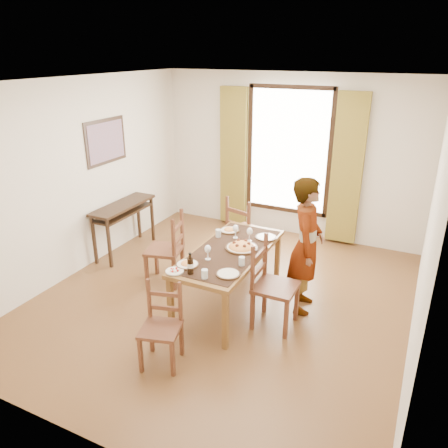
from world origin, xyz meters
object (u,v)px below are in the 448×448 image
at_px(man, 306,246).
at_px(pasta_platter, 241,245).
at_px(console_table, 123,211).
at_px(dining_table, 230,255).

height_order(man, pasta_platter, man).
bearing_deg(man, console_table, 72.93).
distance_m(man, pasta_platter, 0.78).
xyz_separation_m(dining_table, pasta_platter, (0.11, 0.10, 0.12)).
height_order(dining_table, man, man).
distance_m(dining_table, pasta_platter, 0.19).
bearing_deg(pasta_platter, man, 17.99).
height_order(console_table, dining_table, console_table).
bearing_deg(man, pasta_platter, 97.70).
relative_size(console_table, pasta_platter, 3.00).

